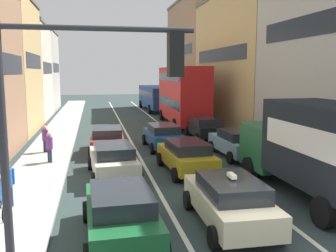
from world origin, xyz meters
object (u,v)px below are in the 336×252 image
(bus_mid_queue_primary, at_px, (182,93))
(pedestrian_near_kerb, at_px, (7,184))
(taxi_centre_lane_front, at_px, (229,200))
(bus_far_queue_secondary, at_px, (155,96))
(wagon_left_lane_second, at_px, (113,159))
(sedan_left_lane_third, at_px, (107,139))
(sedan_centre_lane_second, at_px, (187,155))
(wagon_right_lane_far, at_px, (205,127))
(pedestrian_mid_sidewalk, at_px, (49,146))
(removalist_box_truck, at_px, (316,147))
(sedan_right_lane_behind_truck, at_px, (237,143))
(hatchback_centre_lane_third, at_px, (163,136))
(sedan_left_lane_front, at_px, (121,212))
(pedestrian_far_sidewalk, at_px, (45,138))
(traffic_light_pole, at_px, (74,116))

(bus_mid_queue_primary, xyz_separation_m, pedestrian_near_kerb, (-10.49, -18.64, -1.88))
(taxi_centre_lane_front, relative_size, bus_far_queue_secondary, 0.41)
(wagon_left_lane_second, bearing_deg, pedestrian_near_kerb, 129.28)
(sedan_left_lane_third, bearing_deg, sedan_centre_lane_second, -143.78)
(wagon_right_lane_far, xyz_separation_m, bus_mid_queue_primary, (0.01, 6.75, 2.03))
(taxi_centre_lane_front, xyz_separation_m, pedestrian_mid_sidewalk, (-6.18, 8.79, 0.15))
(removalist_box_truck, bearing_deg, sedan_right_lane_behind_truck, 0.72)
(sedan_right_lane_behind_truck, bearing_deg, pedestrian_near_kerb, 118.90)
(taxi_centre_lane_front, distance_m, sedan_left_lane_third, 11.60)
(sedan_right_lane_behind_truck, xyz_separation_m, bus_far_queue_secondary, (-0.31, 25.27, 0.96))
(hatchback_centre_lane_third, bearing_deg, removalist_box_truck, -160.99)
(sedan_left_lane_front, relative_size, pedestrian_far_sidewalk, 2.62)
(traffic_light_pole, height_order, bus_mid_queue_primary, traffic_light_pole)
(hatchback_centre_lane_third, height_order, pedestrian_near_kerb, pedestrian_near_kerb)
(bus_mid_queue_primary, bearing_deg, wagon_left_lane_second, 157.46)
(taxi_centre_lane_front, height_order, hatchback_centre_lane_third, taxi_centre_lane_front)
(removalist_box_truck, relative_size, wagon_right_lane_far, 1.79)
(taxi_centre_lane_front, bearing_deg, pedestrian_far_sidewalk, 31.55)
(hatchback_centre_lane_third, distance_m, sedan_right_lane_behind_truck, 4.66)
(sedan_left_lane_front, distance_m, pedestrian_far_sidewalk, 12.14)
(bus_far_queue_secondary, bearing_deg, wagon_right_lane_far, 179.56)
(bus_mid_queue_primary, bearing_deg, sedan_left_lane_front, 163.68)
(pedestrian_far_sidewalk, bearing_deg, sedan_centre_lane_second, 105.64)
(taxi_centre_lane_front, bearing_deg, sedan_left_lane_third, 17.12)
(sedan_centre_lane_second, relative_size, bus_far_queue_secondary, 0.42)
(sedan_left_lane_third, bearing_deg, wagon_left_lane_second, -177.40)
(removalist_box_truck, bearing_deg, pedestrian_mid_sidewalk, 53.79)
(hatchback_centre_lane_third, relative_size, sedan_right_lane_behind_truck, 1.00)
(hatchback_centre_lane_third, relative_size, wagon_right_lane_far, 1.00)
(wagon_left_lane_second, bearing_deg, sedan_centre_lane_second, -91.38)
(pedestrian_mid_sidewalk, bearing_deg, bus_mid_queue_primary, 26.64)
(taxi_centre_lane_front, xyz_separation_m, hatchback_centre_lane_third, (0.15, 11.65, -0.00))
(pedestrian_near_kerb, distance_m, pedestrian_far_sidewalk, 8.74)
(sedan_left_lane_third, distance_m, wagon_right_lane_far, 7.62)
(wagon_left_lane_second, height_order, bus_mid_queue_primary, bus_mid_queue_primary)
(sedan_right_lane_behind_truck, height_order, bus_far_queue_secondary, bus_far_queue_secondary)
(wagon_left_lane_second, distance_m, pedestrian_mid_sidewalk, 4.12)
(bus_far_queue_secondary, distance_m, pedestrian_far_sidewalk, 24.74)
(wagon_right_lane_far, bearing_deg, bus_mid_queue_primary, 0.45)
(sedan_left_lane_front, bearing_deg, sedan_centre_lane_second, -30.29)
(sedan_left_lane_front, xyz_separation_m, sedan_right_lane_behind_truck, (7.00, 8.97, 0.00))
(sedan_left_lane_front, xyz_separation_m, wagon_right_lane_far, (6.94, 14.80, 0.00))
(bus_mid_queue_primary, bearing_deg, pedestrian_near_kerb, 152.17)
(traffic_light_pole, bearing_deg, sedan_left_lane_third, 85.70)
(taxi_centre_lane_front, bearing_deg, removalist_box_truck, -66.75)
(wagon_left_lane_second, xyz_separation_m, pedestrian_far_sidewalk, (-3.51, 5.34, 0.15))
(sedan_right_lane_behind_truck, xyz_separation_m, pedestrian_far_sidewalk, (-10.38, 2.68, 0.15))
(traffic_light_pole, bearing_deg, wagon_left_lane_second, 82.96)
(sedan_left_lane_third, bearing_deg, pedestrian_far_sidewalk, 89.14)
(wagon_right_lane_far, bearing_deg, sedan_centre_lane_second, 158.22)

